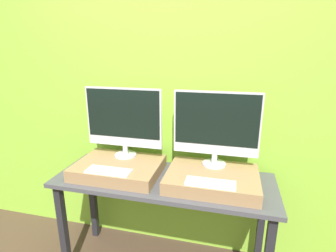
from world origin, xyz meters
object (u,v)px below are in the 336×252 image
object	(u,v)px
monitor_left	(124,120)
keyboard_right	(210,183)
monitor_right	(216,126)
keyboard_left	(109,171)

from	to	relation	value
monitor_left	keyboard_right	xyz separation A→B (m)	(0.68, -0.29, -0.28)
monitor_right	keyboard_right	xyz separation A→B (m)	(0.00, -0.29, -0.28)
monitor_left	keyboard_right	world-z (taller)	monitor_left
keyboard_left	monitor_right	xyz separation A→B (m)	(0.68, 0.29, 0.28)
monitor_left	keyboard_right	size ratio (longest dim) A/B	1.91
monitor_right	keyboard_right	world-z (taller)	monitor_right
monitor_left	monitor_right	bearing A→B (deg)	0.00
monitor_right	keyboard_right	bearing A→B (deg)	-90.00
monitor_left	keyboard_right	distance (m)	0.79
monitor_left	keyboard_left	distance (m)	0.40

